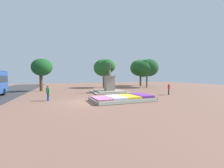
% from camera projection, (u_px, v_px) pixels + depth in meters
% --- Properties ---
extents(ground_plane, '(83.38, 83.38, 0.00)m').
position_uv_depth(ground_plane, '(86.00, 102.00, 14.40)').
color(ground_plane, brown).
extents(flower_planter, '(6.44, 3.67, 0.58)m').
position_uv_depth(flower_planter, '(123.00, 98.00, 15.13)').
color(flower_planter, '#38281C').
rests_on(flower_planter, ground_plane).
extents(statue_monument, '(5.21, 5.21, 4.60)m').
position_uv_depth(statue_monument, '(109.00, 87.00, 22.93)').
color(statue_monument, gray).
rests_on(statue_monument, ground_plane).
extents(pedestrian_with_handbag, '(0.48, 0.65, 1.57)m').
position_uv_depth(pedestrian_with_handbag, '(48.00, 92.00, 15.22)').
color(pedestrian_with_handbag, '#264CA5').
rests_on(pedestrian_with_handbag, ground_plane).
extents(pedestrian_near_planter, '(0.39, 0.50, 1.60)m').
position_uv_depth(pedestrian_near_planter, '(169.00, 88.00, 20.02)').
color(pedestrian_near_planter, black).
rests_on(pedestrian_near_planter, ground_plane).
extents(park_tree_far_left, '(3.31, 3.25, 5.42)m').
position_uv_depth(park_tree_far_left, '(43.00, 67.00, 24.89)').
color(park_tree_far_left, '#4C3823').
rests_on(park_tree_far_left, ground_plane).
extents(park_tree_behind_statue, '(5.44, 4.90, 6.22)m').
position_uv_depth(park_tree_behind_statue, '(146.00, 68.00, 32.72)').
color(park_tree_behind_statue, brown).
rests_on(park_tree_behind_statue, ground_plane).
extents(park_tree_far_right, '(5.92, 5.71, 6.89)m').
position_uv_depth(park_tree_far_right, '(140.00, 67.00, 38.56)').
color(park_tree_far_right, brown).
rests_on(park_tree_far_right, ground_plane).
extents(park_tree_street_side, '(4.36, 4.86, 6.21)m').
position_uv_depth(park_tree_street_side, '(105.00, 67.00, 32.49)').
color(park_tree_street_side, brown).
rests_on(park_tree_street_side, ground_plane).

